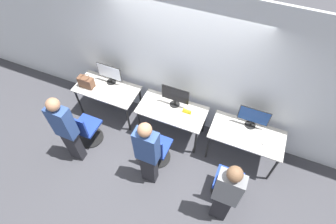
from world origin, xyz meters
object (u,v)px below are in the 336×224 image
(office_chair_right, at_px, (227,185))
(handbag, at_px, (86,82))
(person_center, at_px, (148,153))
(keyboard_right, at_px, (247,137))
(monitor_right, at_px, (253,117))
(keyboard_left, at_px, (102,93))
(mouse_right, at_px, (264,143))
(monitor_center, at_px, (175,96))
(mouse_center, at_px, (185,119))
(office_chair_left, at_px, (86,130))
(keyboard_center, at_px, (169,115))
(office_chair_center, at_px, (156,150))
(monitor_left, at_px, (109,73))
(mouse_left, at_px, (115,98))
(person_right, at_px, (226,194))
(person_left, at_px, (66,129))

(office_chair_right, height_order, handbag, handbag)
(person_center, distance_m, office_chair_right, 1.41)
(keyboard_right, bearing_deg, monitor_right, 90.00)
(keyboard_right, bearing_deg, keyboard_left, -178.33)
(monitor_right, height_order, office_chair_right, monitor_right)
(person_center, relative_size, monitor_right, 3.09)
(keyboard_right, distance_m, mouse_right, 0.28)
(monitor_center, bearing_deg, mouse_center, -40.77)
(office_chair_left, height_order, mouse_right, office_chair_left)
(keyboard_center, height_order, office_chair_center, office_chair_center)
(office_chair_left, xyz_separation_m, handbag, (-0.33, 0.71, 0.48))
(monitor_left, bearing_deg, mouse_center, -10.64)
(keyboard_right, xyz_separation_m, mouse_right, (0.28, -0.00, 0.01))
(monitor_right, bearing_deg, mouse_right, -44.85)
(mouse_left, height_order, person_right, person_right)
(monitor_right, relative_size, person_right, 0.33)
(mouse_left, xyz_separation_m, person_left, (-0.33, -1.01, 0.13))
(person_left, bearing_deg, monitor_center, 42.71)
(monitor_right, bearing_deg, person_right, -92.97)
(monitor_left, relative_size, monitor_right, 1.00)
(mouse_right, bearing_deg, keyboard_left, -178.55)
(mouse_left, relative_size, person_left, 0.06)
(person_center, bearing_deg, monitor_left, 138.47)
(person_left, relative_size, office_chair_center, 1.80)
(mouse_center, height_order, monitor_right, monitor_right)
(office_chair_center, distance_m, office_chair_right, 1.35)
(mouse_center, height_order, handbag, handbag)
(person_left, distance_m, person_center, 1.44)
(monitor_center, relative_size, keyboard_center, 1.19)
(office_chair_left, bearing_deg, mouse_center, 21.51)
(person_left, distance_m, mouse_center, 2.02)
(person_center, distance_m, person_right, 1.30)
(handbag, bearing_deg, monitor_center, 7.48)
(handbag, bearing_deg, mouse_center, -0.89)
(keyboard_right, bearing_deg, person_center, -144.37)
(keyboard_center, height_order, office_chair_right, office_chair_right)
(keyboard_center, distance_m, person_right, 1.69)
(office_chair_center, distance_m, mouse_right, 1.83)
(mouse_left, distance_m, mouse_center, 1.39)
(monitor_left, xyz_separation_m, keyboard_left, (0.00, -0.34, -0.22))
(office_chair_left, distance_m, person_left, 0.63)
(mouse_center, distance_m, mouse_right, 1.36)
(keyboard_right, xyz_separation_m, office_chair_right, (-0.07, -0.77, -0.38))
(office_chair_left, distance_m, keyboard_right, 2.93)
(keyboard_center, bearing_deg, office_chair_center, -92.41)
(person_left, xyz_separation_m, person_center, (1.44, 0.13, -0.01))
(office_chair_left, height_order, handbag, handbag)
(person_center, height_order, mouse_right, person_center)
(mouse_left, bearing_deg, person_center, -38.73)
(person_left, height_order, keyboard_right, person_left)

